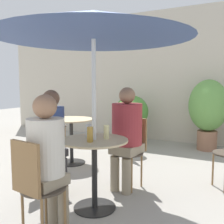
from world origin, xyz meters
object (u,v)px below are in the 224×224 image
at_px(bistro_chair_2, 35,182).
at_px(seated_person_1, 53,132).
at_px(potted_plant_0, 132,114).
at_px(potted_plant_1, 208,109).
at_px(bistro_chair_4, 53,122).
at_px(bistro_chair_6, 128,127).
at_px(cafe_table_near, 94,159).
at_px(seated_person_0, 126,130).
at_px(cafe_table_far, 71,131).
at_px(beer_glass_0, 89,131).
at_px(beer_glass_2, 106,132).
at_px(bistro_chair_1, 45,149).
at_px(beer_glass_1, 90,134).
at_px(umbrella, 93,25).
at_px(bistro_chair_0, 132,145).
at_px(seated_person_2, 47,153).

distance_m(bistro_chair_2, seated_person_1, 1.03).
bearing_deg(potted_plant_0, potted_plant_1, 6.61).
bearing_deg(potted_plant_0, bistro_chair_4, -139.96).
height_order(bistro_chair_2, bistro_chair_6, same).
relative_size(cafe_table_near, potted_plant_1, 0.53).
bearing_deg(bistro_chair_6, seated_person_0, 138.56).
height_order(cafe_table_far, seated_person_0, seated_person_0).
bearing_deg(bistro_chair_4, cafe_table_near, -148.60).
relative_size(beer_glass_0, beer_glass_2, 0.95).
xyz_separation_m(bistro_chair_4, beer_glass_0, (2.07, -1.84, 0.29)).
bearing_deg(bistro_chair_4, bistro_chair_1, -159.43).
distance_m(cafe_table_far, seated_person_1, 1.26).
height_order(bistro_chair_2, potted_plant_1, potted_plant_1).
xyz_separation_m(beer_glass_1, umbrella, (-0.02, 0.13, 1.09)).
distance_m(bistro_chair_0, potted_plant_0, 2.44).
bearing_deg(bistro_chair_0, cafe_table_far, 169.17).
xyz_separation_m(bistro_chair_0, umbrella, (-0.10, -0.77, 1.38)).
xyz_separation_m(bistro_chair_2, potted_plant_1, (0.80, 3.96, 0.30)).
height_order(bistro_chair_2, seated_person_1, seated_person_1).
xyz_separation_m(cafe_table_near, umbrella, (0.00, 0.00, 1.38)).
relative_size(bistro_chair_6, seated_person_2, 0.71).
relative_size(seated_person_0, potted_plant_1, 0.91).
relative_size(beer_glass_1, potted_plant_0, 0.14).
height_order(bistro_chair_0, potted_plant_0, potted_plant_0).
relative_size(seated_person_1, umbrella, 0.61).
bearing_deg(beer_glass_1, potted_plant_0, 106.07).
relative_size(cafe_table_near, beer_glass_1, 4.90).
height_order(bistro_chair_2, seated_person_0, seated_person_0).
xyz_separation_m(bistro_chair_6, seated_person_0, (0.63, -1.46, 0.22)).
relative_size(cafe_table_near, bistro_chair_1, 0.85).
relative_size(cafe_table_far, bistro_chair_6, 0.85).
bearing_deg(seated_person_1, beer_glass_2, -82.40).
distance_m(bistro_chair_6, potted_plant_0, 0.98).
bearing_deg(seated_person_2, seated_person_1, -44.96).
distance_m(cafe_table_near, seated_person_2, 0.67).
xyz_separation_m(bistro_chair_6, beer_glass_2, (0.64, -2.00, 0.29)).
xyz_separation_m(seated_person_1, beer_glass_1, (0.66, -0.21, 0.07)).
bearing_deg(bistro_chair_1, cafe_table_far, 28.18).
bearing_deg(seated_person_1, cafe_table_near, -90.00).
xyz_separation_m(bistro_chair_2, seated_person_1, (-0.53, 0.85, 0.22)).
bearing_deg(beer_glass_1, beer_glass_2, 70.96).
relative_size(bistro_chair_2, seated_person_2, 0.71).
relative_size(cafe_table_near, seated_person_0, 0.58).
xyz_separation_m(cafe_table_far, beer_glass_1, (1.21, -1.32, 0.28)).
xyz_separation_m(bistro_chair_4, potted_plant_0, (1.31, 1.10, 0.12)).
relative_size(beer_glass_2, umbrella, 0.07).
bearing_deg(umbrella, bistro_chair_0, 82.62).
relative_size(cafe_table_far, beer_glass_2, 5.07).
bearing_deg(potted_plant_0, cafe_table_far, -99.63).
relative_size(bistro_chair_1, beer_glass_0, 6.31).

